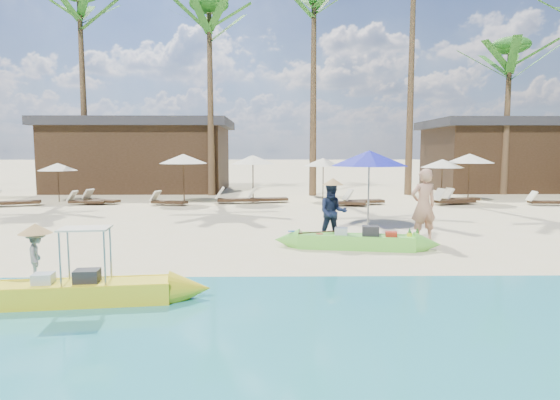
{
  "coord_description": "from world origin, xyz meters",
  "views": [
    {
      "loc": [
        -0.02,
        -11.24,
        2.41
      ],
      "look_at": [
        0.19,
        2.0,
        1.02
      ],
      "focal_mm": 30.0,
      "sensor_mm": 36.0,
      "label": 1
    }
  ],
  "objects_px": {
    "green_canoe": "(356,241)",
    "yellow_canoe": "(75,292)",
    "blue_umbrella": "(369,158)",
    "tourist": "(423,206)"
  },
  "relations": [
    {
      "from": "green_canoe",
      "to": "yellow_canoe",
      "type": "distance_m",
      "value": 6.6
    },
    {
      "from": "green_canoe",
      "to": "blue_umbrella",
      "type": "distance_m",
      "value": 3.26
    },
    {
      "from": "blue_umbrella",
      "to": "tourist",
      "type": "bearing_deg",
      "value": -54.35
    },
    {
      "from": "yellow_canoe",
      "to": "blue_umbrella",
      "type": "height_order",
      "value": "blue_umbrella"
    },
    {
      "from": "green_canoe",
      "to": "tourist",
      "type": "relative_size",
      "value": 2.32
    },
    {
      "from": "blue_umbrella",
      "to": "yellow_canoe",
      "type": "bearing_deg",
      "value": -132.16
    },
    {
      "from": "green_canoe",
      "to": "blue_umbrella",
      "type": "bearing_deg",
      "value": 81.68
    },
    {
      "from": "green_canoe",
      "to": "tourist",
      "type": "bearing_deg",
      "value": 33.9
    },
    {
      "from": "green_canoe",
      "to": "blue_umbrella",
      "type": "relative_size",
      "value": 1.86
    },
    {
      "from": "green_canoe",
      "to": "yellow_canoe",
      "type": "bearing_deg",
      "value": -131.5
    }
  ]
}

